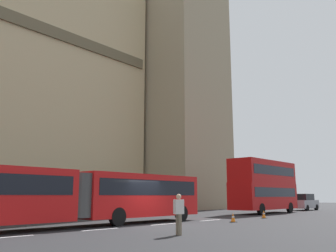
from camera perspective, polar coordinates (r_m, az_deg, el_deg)
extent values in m
plane|color=#262628|center=(21.26, -2.28, -15.18)|extent=(160.00, 160.00, 0.00)
cube|color=silver|center=(16.36, -23.78, -15.58)|extent=(2.20, 0.16, 0.01)
cube|color=silver|center=(18.78, -10.47, -15.57)|extent=(2.20, 0.16, 0.01)
cube|color=silver|center=(21.91, -0.60, -15.04)|extent=(2.20, 0.16, 0.01)
cube|color=silver|center=(25.49, 6.62, -14.38)|extent=(2.20, 0.16, 0.01)
cube|color=tan|center=(54.91, 1.64, 18.65)|extent=(10.27, 10.27, 57.29)
cube|color=red|center=(23.12, -4.62, -10.71)|extent=(8.72, 2.50, 2.50)
cube|color=black|center=(23.13, -4.60, -9.59)|extent=(8.02, 2.54, 0.90)
cylinder|color=#3F3F3F|center=(20.11, -14.75, -10.38)|extent=(2.38, 2.38, 2.25)
cylinder|color=black|center=(24.42, 2.09, -13.44)|extent=(1.00, 0.30, 1.00)
cylinder|color=black|center=(20.57, -7.87, -13.84)|extent=(1.00, 0.30, 1.00)
cube|color=#B20F0F|center=(36.53, 14.80, -10.51)|extent=(9.20, 2.50, 2.40)
cube|color=#1E232D|center=(36.54, 14.78, -9.96)|extent=(8.28, 2.54, 0.84)
cube|color=#B20F0F|center=(36.60, 14.63, -6.99)|extent=(9.01, 2.50, 2.10)
cube|color=#1E232D|center=(36.61, 14.62, -6.83)|extent=(8.28, 2.54, 0.84)
cylinder|color=black|center=(38.72, 18.43, -11.95)|extent=(1.00, 0.30, 1.00)
cylinder|color=black|center=(33.42, 14.29, -12.42)|extent=(1.00, 0.30, 1.00)
cube|color=gray|center=(45.80, 20.47, -11.32)|extent=(4.40, 1.80, 0.90)
cube|color=black|center=(45.61, 20.31, -10.33)|extent=(2.46, 1.66, 0.70)
cylinder|color=black|center=(46.83, 22.09, -11.65)|extent=(0.64, 0.30, 0.64)
cylinder|color=black|center=(44.20, 20.81, -11.83)|extent=(0.64, 0.30, 0.64)
cube|color=black|center=(23.87, 10.12, -14.51)|extent=(0.36, 0.36, 0.03)
cone|color=orange|center=(23.86, 10.10, -13.82)|extent=(0.28, 0.28, 0.55)
cylinder|color=white|center=(23.86, 10.10, -13.75)|extent=(0.17, 0.17, 0.08)
cube|color=black|center=(28.64, 14.73, -13.69)|extent=(0.36, 0.36, 0.03)
cone|color=orange|center=(28.62, 14.70, -13.11)|extent=(0.28, 0.28, 0.55)
cylinder|color=white|center=(28.62, 14.70, -13.06)|extent=(0.17, 0.17, 0.08)
cylinder|color=#726651|center=(15.91, 1.51, -15.09)|extent=(0.16, 0.16, 0.86)
cylinder|color=#726651|center=(15.74, 1.87, -15.13)|extent=(0.16, 0.16, 0.86)
cube|color=silver|center=(15.79, 1.67, -12.47)|extent=(0.46, 0.37, 0.60)
sphere|color=tan|center=(15.78, 1.66, -10.94)|extent=(0.22, 0.22, 0.22)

